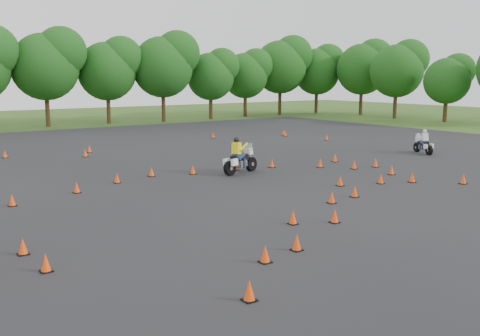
% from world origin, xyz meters
% --- Properties ---
extents(ground, '(140.00, 140.00, 0.00)m').
position_xyz_m(ground, '(0.00, 0.00, 0.00)').
color(ground, '#2D5119').
rests_on(ground, ground).
extents(asphalt_pad, '(62.00, 62.00, 0.00)m').
position_xyz_m(asphalt_pad, '(0.00, 6.00, 0.01)').
color(asphalt_pad, black).
rests_on(asphalt_pad, ground).
extents(treeline, '(87.27, 32.66, 10.65)m').
position_xyz_m(treeline, '(5.55, 34.67, 4.63)').
color(treeline, '#194A15').
rests_on(treeline, ground).
extents(traffic_cones, '(36.90, 32.99, 0.45)m').
position_xyz_m(traffic_cones, '(0.11, 5.60, 0.23)').
color(traffic_cones, '#FE450A').
rests_on(traffic_cones, asphalt_pad).
extents(rider_yellow, '(2.55, 1.35, 1.88)m').
position_xyz_m(rider_yellow, '(3.19, 8.37, 0.95)').
color(rider_yellow, yellow).
rests_on(rider_yellow, ground).
extents(rider_white, '(1.37, 2.12, 1.57)m').
position_xyz_m(rider_white, '(16.89, 7.35, 0.79)').
color(rider_white, silver).
rests_on(rider_white, ground).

